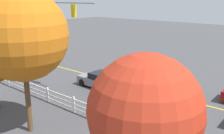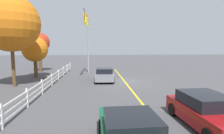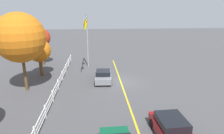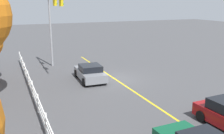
% 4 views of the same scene
% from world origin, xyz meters
% --- Properties ---
extents(ground_plane, '(120.00, 120.00, 0.00)m').
position_xyz_m(ground_plane, '(0.00, 0.00, 0.00)').
color(ground_plane, '#444447').
extents(lane_center_stripe, '(28.00, 0.16, 0.01)m').
position_xyz_m(lane_center_stripe, '(-4.00, 0.00, 0.00)').
color(lane_center_stripe, gold).
rests_on(lane_center_stripe, ground_plane).
extents(signal_assembly, '(7.83, 0.37, 7.62)m').
position_xyz_m(signal_assembly, '(4.77, 4.03, 5.36)').
color(signal_assembly, gray).
rests_on(signal_assembly, ground_plane).
extents(car_2, '(4.13, 2.09, 1.36)m').
position_xyz_m(car_2, '(0.55, 2.06, 0.66)').
color(car_2, slate).
rests_on(car_2, ground_plane).
extents(white_rail_fence, '(26.10, 0.10, 1.15)m').
position_xyz_m(white_rail_fence, '(-3.00, 6.99, 0.60)').
color(white_rail_fence, white).
rests_on(white_rail_fence, ground_plane).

